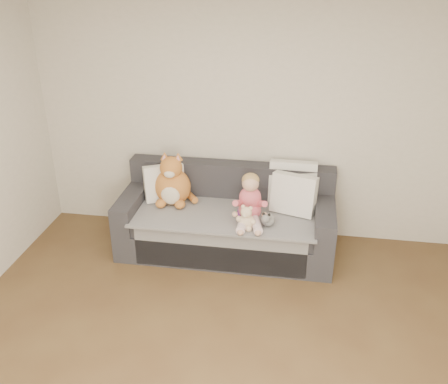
# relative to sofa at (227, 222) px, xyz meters

# --- Properties ---
(room_shell) EXTENTS (5.00, 5.00, 5.00)m
(room_shell) POSITION_rel_sofa_xyz_m (0.14, -1.64, 0.99)
(room_shell) COLOR brown
(room_shell) RESTS_ON ground
(sofa) EXTENTS (2.20, 0.94, 0.85)m
(sofa) POSITION_rel_sofa_xyz_m (0.00, 0.00, 0.00)
(sofa) COLOR #29282E
(sofa) RESTS_ON ground
(cushion_left) EXTENTS (0.46, 0.35, 0.40)m
(cushion_left) POSITION_rel_sofa_xyz_m (-0.69, 0.10, 0.35)
(cushion_left) COLOR silver
(cushion_left) RESTS_ON sofa
(cushion_right_back) EXTENTS (0.49, 0.23, 0.46)m
(cushion_right_back) POSITION_rel_sofa_xyz_m (0.66, 0.26, 0.39)
(cushion_right_back) COLOR silver
(cushion_right_back) RESTS_ON sofa
(cushion_right_front) EXTENTS (0.48, 0.32, 0.42)m
(cushion_right_front) POSITION_rel_sofa_xyz_m (0.68, 0.02, 0.37)
(cushion_right_front) COLOR silver
(cushion_right_front) RESTS_ON sofa
(toddler) EXTENTS (0.34, 0.50, 0.49)m
(toddler) POSITION_rel_sofa_xyz_m (0.26, -0.21, 0.37)
(toddler) COLOR #C85A46
(toddler) RESTS_ON sofa
(plush_cat) EXTENTS (0.47, 0.41, 0.58)m
(plush_cat) POSITION_rel_sofa_xyz_m (-0.58, 0.04, 0.38)
(plush_cat) COLOR #C1632A
(plush_cat) RESTS_ON sofa
(teddy_bear) EXTENTS (0.19, 0.15, 0.25)m
(teddy_bear) POSITION_rel_sofa_xyz_m (0.25, -0.39, 0.26)
(teddy_bear) COLOR beige
(teddy_bear) RESTS_ON sofa
(plush_cow) EXTENTS (0.14, 0.21, 0.17)m
(plush_cow) POSITION_rel_sofa_xyz_m (0.45, -0.30, 0.23)
(plush_cow) COLOR white
(plush_cow) RESTS_ON sofa
(sippy_cup) EXTENTS (0.11, 0.09, 0.12)m
(sippy_cup) POSITION_rel_sofa_xyz_m (0.17, -0.18, 0.23)
(sippy_cup) COLOR purple
(sippy_cup) RESTS_ON sofa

